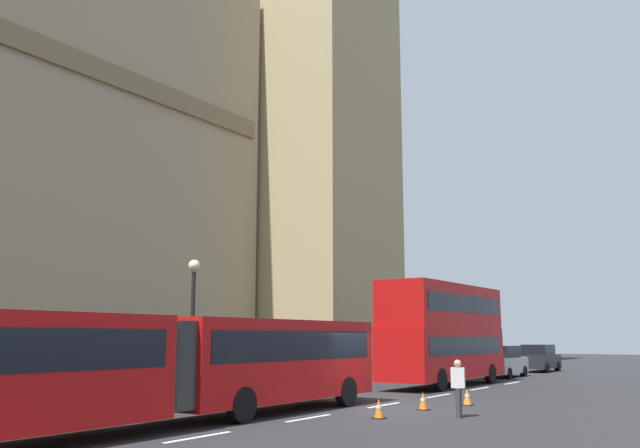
{
  "coord_description": "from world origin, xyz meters",
  "views": [
    {
      "loc": [
        -20.37,
        -11.69,
        2.36
      ],
      "look_at": [
        3.99,
        4.77,
        7.33
      ],
      "focal_mm": 37.64,
      "sensor_mm": 36.0,
      "label": 1
    }
  ],
  "objects_px": {
    "articulated_bus": "(155,361)",
    "street_lamp": "(193,318)",
    "sedan_lead": "(502,362)",
    "traffic_cone_east": "(467,397)",
    "traffic_cone_middle": "(423,401)",
    "pedestrian_near_cones": "(458,386)",
    "double_decker_bus": "(444,330)",
    "traffic_cone_west": "(379,409)",
    "sedan_trailing": "(540,358)"
  },
  "relations": [
    {
      "from": "double_decker_bus",
      "to": "sedan_trailing",
      "type": "height_order",
      "value": "double_decker_bus"
    },
    {
      "from": "street_lamp",
      "to": "articulated_bus",
      "type": "bearing_deg",
      "value": -142.55
    },
    {
      "from": "double_decker_bus",
      "to": "traffic_cone_middle",
      "type": "relative_size",
      "value": 17.02
    },
    {
      "from": "double_decker_bus",
      "to": "traffic_cone_west",
      "type": "relative_size",
      "value": 17.02
    },
    {
      "from": "traffic_cone_east",
      "to": "double_decker_bus",
      "type": "bearing_deg",
      "value": 28.2
    },
    {
      "from": "traffic_cone_middle",
      "to": "pedestrian_near_cones",
      "type": "xyz_separation_m",
      "value": [
        -1.34,
        -1.8,
        0.63
      ]
    },
    {
      "from": "articulated_bus",
      "to": "pedestrian_near_cones",
      "type": "bearing_deg",
      "value": -39.26
    },
    {
      "from": "double_decker_bus",
      "to": "pedestrian_near_cones",
      "type": "distance_m",
      "value": 13.24
    },
    {
      "from": "articulated_bus",
      "to": "pedestrian_near_cones",
      "type": "relative_size",
      "value": 11.05
    },
    {
      "from": "traffic_cone_west",
      "to": "traffic_cone_middle",
      "type": "distance_m",
      "value": 2.88
    },
    {
      "from": "sedan_lead",
      "to": "traffic_cone_east",
      "type": "relative_size",
      "value": 7.59
    },
    {
      "from": "traffic_cone_east",
      "to": "pedestrian_near_cones",
      "type": "distance_m",
      "value": 3.86
    },
    {
      "from": "articulated_bus",
      "to": "traffic_cone_east",
      "type": "xyz_separation_m",
      "value": [
        10.48,
        -4.41,
        -1.46
      ]
    },
    {
      "from": "articulated_bus",
      "to": "traffic_cone_west",
      "type": "distance_m",
      "value": 6.66
    },
    {
      "from": "sedan_lead",
      "to": "traffic_cone_middle",
      "type": "xyz_separation_m",
      "value": [
        -19.23,
        -3.95,
        -0.63
      ]
    },
    {
      "from": "sedan_lead",
      "to": "pedestrian_near_cones",
      "type": "relative_size",
      "value": 2.6
    },
    {
      "from": "double_decker_bus",
      "to": "sedan_lead",
      "type": "relative_size",
      "value": 2.24
    },
    {
      "from": "double_decker_bus",
      "to": "traffic_cone_west",
      "type": "bearing_deg",
      "value": -164.37
    },
    {
      "from": "sedan_lead",
      "to": "sedan_trailing",
      "type": "height_order",
      "value": "same"
    },
    {
      "from": "traffic_cone_middle",
      "to": "articulated_bus",
      "type": "bearing_deg",
      "value": 155.1
    },
    {
      "from": "traffic_cone_west",
      "to": "traffic_cone_middle",
      "type": "bearing_deg",
      "value": -1.11
    },
    {
      "from": "double_decker_bus",
      "to": "pedestrian_near_cones",
      "type": "height_order",
      "value": "double_decker_bus"
    },
    {
      "from": "sedan_lead",
      "to": "traffic_cone_east",
      "type": "height_order",
      "value": "sedan_lead"
    },
    {
      "from": "sedan_trailing",
      "to": "traffic_cone_middle",
      "type": "relative_size",
      "value": 7.59
    },
    {
      "from": "traffic_cone_middle",
      "to": "street_lamp",
      "type": "distance_m",
      "value": 9.06
    },
    {
      "from": "traffic_cone_east",
      "to": "pedestrian_near_cones",
      "type": "bearing_deg",
      "value": -161.78
    },
    {
      "from": "sedan_trailing",
      "to": "sedan_lead",
      "type": "bearing_deg",
      "value": -179.68
    },
    {
      "from": "double_decker_bus",
      "to": "street_lamp",
      "type": "xyz_separation_m",
      "value": [
        -12.84,
        4.5,
        0.35
      ]
    },
    {
      "from": "articulated_bus",
      "to": "street_lamp",
      "type": "bearing_deg",
      "value": 37.45
    },
    {
      "from": "articulated_bus",
      "to": "traffic_cone_middle",
      "type": "height_order",
      "value": "articulated_bus"
    },
    {
      "from": "traffic_cone_west",
      "to": "pedestrian_near_cones",
      "type": "height_order",
      "value": "pedestrian_near_cones"
    },
    {
      "from": "traffic_cone_middle",
      "to": "street_lamp",
      "type": "relative_size",
      "value": 0.11
    },
    {
      "from": "sedan_trailing",
      "to": "pedestrian_near_cones",
      "type": "bearing_deg",
      "value": -168.46
    },
    {
      "from": "sedan_lead",
      "to": "traffic_cone_west",
      "type": "xyz_separation_m",
      "value": [
        -22.12,
        -3.89,
        -0.63
      ]
    },
    {
      "from": "sedan_lead",
      "to": "traffic_cone_east",
      "type": "distance_m",
      "value": 17.56
    },
    {
      "from": "sedan_lead",
      "to": "traffic_cone_middle",
      "type": "relative_size",
      "value": 7.59
    },
    {
      "from": "sedan_lead",
      "to": "sedan_trailing",
      "type": "xyz_separation_m",
      "value": [
        7.82,
        0.04,
        0.0
      ]
    },
    {
      "from": "traffic_cone_west",
      "to": "street_lamp",
      "type": "bearing_deg",
      "value": 86.05
    },
    {
      "from": "traffic_cone_west",
      "to": "pedestrian_near_cones",
      "type": "distance_m",
      "value": 2.5
    },
    {
      "from": "articulated_bus",
      "to": "pedestrian_near_cones",
      "type": "xyz_separation_m",
      "value": [
        6.86,
        -5.61,
        -0.83
      ]
    },
    {
      "from": "street_lamp",
      "to": "sedan_trailing",
      "type": "bearing_deg",
      "value": -8.36
    },
    {
      "from": "articulated_bus",
      "to": "sedan_lead",
      "type": "xyz_separation_m",
      "value": [
        27.43,
        0.15,
        -0.83
      ]
    },
    {
      "from": "sedan_lead",
      "to": "traffic_cone_west",
      "type": "bearing_deg",
      "value": -170.01
    },
    {
      "from": "articulated_bus",
      "to": "traffic_cone_middle",
      "type": "relative_size",
      "value": 32.19
    },
    {
      "from": "double_decker_bus",
      "to": "traffic_cone_east",
      "type": "distance_m",
      "value": 9.66
    },
    {
      "from": "sedan_trailing",
      "to": "traffic_cone_west",
      "type": "height_order",
      "value": "sedan_trailing"
    },
    {
      "from": "double_decker_bus",
      "to": "traffic_cone_east",
      "type": "height_order",
      "value": "double_decker_bus"
    },
    {
      "from": "double_decker_bus",
      "to": "traffic_cone_middle",
      "type": "distance_m",
      "value": 11.45
    },
    {
      "from": "sedan_lead",
      "to": "pedestrian_near_cones",
      "type": "xyz_separation_m",
      "value": [
        -20.57,
        -5.75,
        -0.0
      ]
    },
    {
      "from": "traffic_cone_west",
      "to": "traffic_cone_east",
      "type": "bearing_deg",
      "value": -7.34
    }
  ]
}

